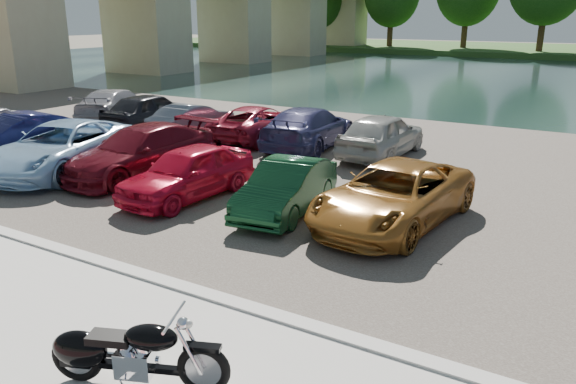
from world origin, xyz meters
name	(u,v)px	position (x,y,z in m)	size (l,w,h in m)	color
ground	(108,357)	(0.00, 0.00, 0.00)	(200.00, 200.00, 0.00)	#595447
kerb	(199,294)	(0.00, 2.00, 0.07)	(60.00, 0.30, 0.14)	#BCB8B1
parking_lot	(391,173)	(0.00, 11.00, 0.02)	(60.00, 18.00, 0.04)	#443D37
river	(534,80)	(0.00, 40.00, 0.00)	(120.00, 40.00, 0.00)	#192D2A
far_bank	(574,51)	(0.00, 72.00, 0.30)	(120.00, 24.00, 0.60)	#254819
bridge	(228,3)	(-28.00, 41.02, 5.52)	(7.00, 56.00, 8.55)	tan
motorcycle	(122,353)	(0.76, -0.40, 0.56)	(2.22, 1.12, 1.05)	black
car_1	(16,138)	(-10.91, 6.23, 0.77)	(1.54, 4.42, 1.46)	#151742
car_2	(62,148)	(-8.45, 6.04, 0.78)	(2.45, 5.30, 1.47)	#9EC5E6
car_3	(141,152)	(-6.16, 6.95, 0.75)	(2.00, 4.93, 1.43)	#5C0D18
car_4	(188,172)	(-3.62, 6.02, 0.71)	(1.59, 3.96, 1.35)	#B70C27
car_5	(286,188)	(-0.88, 6.35, 0.65)	(1.29, 3.71, 1.22)	#113E20
car_6	(394,195)	(1.58, 6.90, 0.72)	(2.24, 4.86, 1.35)	#9A6223
car_7	(115,105)	(-13.50, 12.84, 0.75)	(1.98, 4.87, 1.41)	gray
car_8	(150,111)	(-10.87, 12.25, 0.79)	(1.77, 4.41, 1.50)	black
car_9	(193,120)	(-8.50, 12.07, 0.66)	(1.32, 3.78, 1.25)	slate
car_10	(257,122)	(-6.01, 12.85, 0.67)	(2.10, 4.55, 1.27)	maroon
car_11	(309,127)	(-3.67, 12.56, 0.76)	(2.02, 4.98, 1.44)	navy
car_12	(382,134)	(-1.00, 12.69, 0.77)	(1.73, 4.30, 1.47)	#9FA09B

